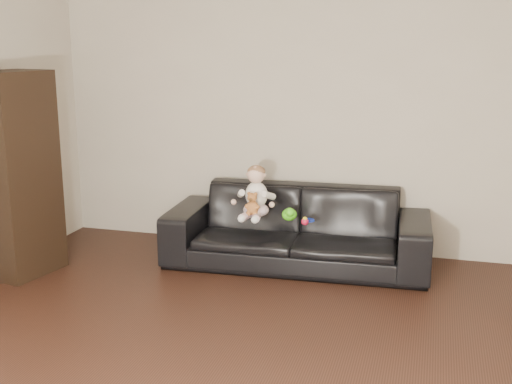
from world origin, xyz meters
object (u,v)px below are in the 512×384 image
(teddy_bear, at_px, (252,204))
(cabinet, at_px, (18,175))
(sofa, at_px, (297,228))
(toy_rattle, at_px, (305,222))
(toy_green, at_px, (289,214))
(baby, at_px, (256,195))
(toy_blue_disc, at_px, (308,220))

(teddy_bear, bearing_deg, cabinet, -165.58)
(sofa, bearing_deg, toy_rattle, -67.65)
(teddy_bear, relative_size, toy_green, 1.28)
(cabinet, xyz_separation_m, toy_green, (2.16, 0.68, -0.36))
(baby, relative_size, toy_rattle, 7.35)
(sofa, relative_size, toy_blue_disc, 22.62)
(baby, bearing_deg, toy_rattle, -17.97)
(baby, bearing_deg, teddy_bear, -87.38)
(toy_blue_disc, bearing_deg, toy_green, -170.29)
(sofa, relative_size, toy_rattle, 36.83)
(baby, bearing_deg, toy_green, -7.24)
(toy_rattle, bearing_deg, teddy_bear, -179.89)
(baby, height_order, toy_rattle, baby)
(cabinet, relative_size, toy_rattle, 27.52)
(cabinet, distance_m, toy_blue_disc, 2.46)
(toy_rattle, distance_m, toy_blue_disc, 0.14)
(baby, xyz_separation_m, toy_blue_disc, (0.47, -0.00, -0.19))
(sofa, relative_size, cabinet, 1.34)
(baby, distance_m, teddy_bear, 0.15)
(baby, height_order, toy_blue_disc, baby)
(cabinet, bearing_deg, toy_rattle, 24.83)
(baby, height_order, toy_green, baby)
(cabinet, distance_m, teddy_bear, 1.96)
(sofa, bearing_deg, cabinet, -162.09)
(teddy_bear, height_order, toy_green, teddy_bear)
(teddy_bear, relative_size, toy_rattle, 3.17)
(baby, relative_size, teddy_bear, 2.32)
(toy_blue_disc, bearing_deg, sofa, 135.12)
(sofa, bearing_deg, teddy_bear, -144.80)
(cabinet, height_order, toy_blue_disc, cabinet)
(cabinet, relative_size, toy_blue_disc, 16.90)
(sofa, distance_m, toy_green, 0.22)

